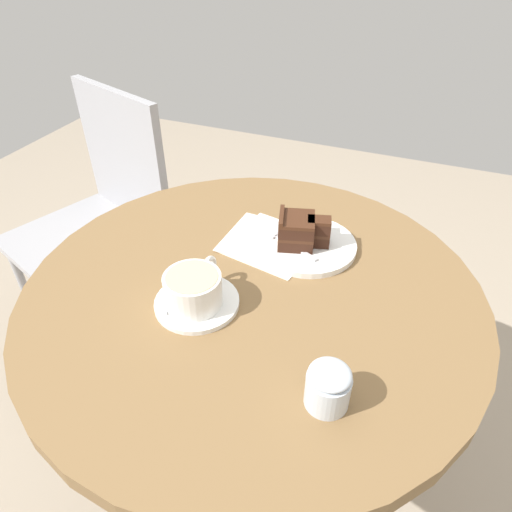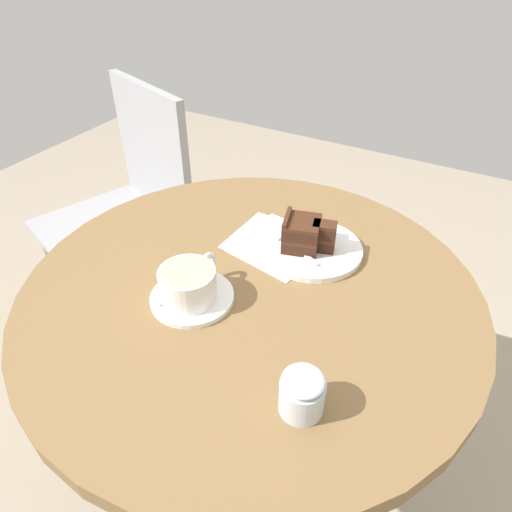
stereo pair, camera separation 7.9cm
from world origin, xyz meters
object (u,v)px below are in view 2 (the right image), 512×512
object	(u,v)px
cake_slice	(305,234)
sugar_pot	(302,393)
saucer	(192,297)
cafe_chair	(132,202)
fork	(288,243)
teaspoon	(176,281)
napkin	(275,243)
cake_plate	(312,249)
coffee_cup	(189,283)

from	to	relation	value
cake_slice	sugar_pot	size ratio (longest dim) A/B	1.60
saucer	cake_slice	world-z (taller)	cake_slice
cafe_chair	sugar_pot	distance (m)	0.97
saucer	fork	distance (m)	0.22
teaspoon	sugar_pot	distance (m)	0.31
fork	napkin	world-z (taller)	fork
cake_plate	cafe_chair	xyz separation A→B (m)	(0.20, 0.67, -0.19)
saucer	cake_plate	world-z (taller)	cake_plate
saucer	cake_slice	size ratio (longest dim) A/B	1.33
saucer	sugar_pot	bearing A→B (deg)	-112.33
cake_slice	fork	bearing A→B (deg)	100.50
saucer	cake_plate	xyz separation A→B (m)	(0.22, -0.12, 0.00)
napkin	cafe_chair	xyz separation A→B (m)	(0.21, 0.59, -0.19)
teaspoon	sugar_pot	bearing A→B (deg)	-123.14
coffee_cup	napkin	bearing A→B (deg)	-12.75
coffee_cup	cafe_chair	xyz separation A→B (m)	(0.42, 0.54, -0.23)
saucer	coffee_cup	distance (m)	0.03
cafe_chair	sugar_pot	size ratio (longest dim) A/B	12.94
coffee_cup	cake_plate	world-z (taller)	coffee_cup
napkin	sugar_pot	distance (m)	0.37
teaspoon	cafe_chair	size ratio (longest dim) A/B	0.12
cake_plate	napkin	size ratio (longest dim) A/B	1.00
napkin	sugar_pot	world-z (taller)	sugar_pot
teaspoon	cake_slice	world-z (taller)	cake_slice
cake_plate	fork	xyz separation A→B (m)	(-0.01, 0.04, 0.01)
teaspoon	cake_plate	world-z (taller)	teaspoon
napkin	cafe_chair	distance (m)	0.66
teaspoon	cake_slice	distance (m)	0.25
fork	sugar_pot	world-z (taller)	sugar_pot
fork	napkin	size ratio (longest dim) A/B	0.68
coffee_cup	saucer	bearing A→B (deg)	-14.94
saucer	cake_plate	distance (m)	0.25
cake_slice	cafe_chair	bearing A→B (deg)	72.47
saucer	napkin	world-z (taller)	saucer
teaspoon	fork	size ratio (longest dim) A/B	0.79
cake_slice	napkin	bearing A→B (deg)	93.37
cake_slice	napkin	distance (m)	0.07
coffee_cup	napkin	xyz separation A→B (m)	(0.21, -0.05, -0.04)
coffee_cup	cake_plate	size ratio (longest dim) A/B	0.66
coffee_cup	cake_plate	xyz separation A→B (m)	(0.23, -0.12, -0.03)
fork	napkin	xyz separation A→B (m)	(0.00, 0.03, -0.01)
cake_slice	fork	xyz separation A→B (m)	(-0.01, 0.03, -0.03)
cafe_chair	teaspoon	bearing A→B (deg)	-18.80
fork	cafe_chair	world-z (taller)	cafe_chair
cake_slice	coffee_cup	bearing A→B (deg)	153.51
saucer	sugar_pot	world-z (taller)	sugar_pot
cake_plate	sugar_pot	xyz separation A→B (m)	(-0.32, -0.13, 0.03)
coffee_cup	cake_slice	world-z (taller)	cake_slice
napkin	fork	bearing A→B (deg)	-93.95
fork	sugar_pot	xyz separation A→B (m)	(-0.31, -0.17, 0.02)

